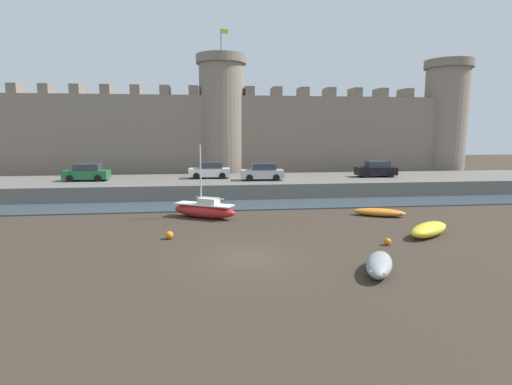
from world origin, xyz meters
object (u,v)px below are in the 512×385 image
at_px(rowboat_midflat_left, 429,229).
at_px(car_quay_east, 210,171).
at_px(rowboat_near_channel_left, 379,212).
at_px(car_quay_west, 376,169).
at_px(sailboat_foreground_right, 205,210).
at_px(car_quay_centre_west, 262,172).
at_px(mooring_buoy_mid_mud, 388,242).
at_px(mooring_buoy_near_shore, 169,235).
at_px(rowboat_foreground_left, 379,264).
at_px(car_quay_centre_east, 87,173).

relative_size(rowboat_midflat_left, car_quay_east, 0.90).
distance_m(rowboat_near_channel_left, car_quay_west, 13.50).
height_order(sailboat_foreground_right, car_quay_centre_west, sailboat_foreground_right).
xyz_separation_m(car_quay_east, car_quay_west, (17.19, -0.75, 0.00)).
relative_size(mooring_buoy_mid_mud, car_quay_east, 0.09).
distance_m(rowboat_near_channel_left, mooring_buoy_mid_mud, 7.76).
height_order(mooring_buoy_mid_mud, car_quay_west, car_quay_west).
distance_m(rowboat_near_channel_left, mooring_buoy_near_shore, 15.28).
height_order(rowboat_near_channel_left, mooring_buoy_mid_mud, rowboat_near_channel_left).
height_order(rowboat_foreground_left, car_quay_east, car_quay_east).
xyz_separation_m(rowboat_foreground_left, car_quay_centre_west, (-2.10, 22.22, 1.79)).
xyz_separation_m(car_quay_centre_east, car_quay_east, (11.67, 0.78, 0.00)).
xyz_separation_m(rowboat_midflat_left, mooring_buoy_mid_mud, (-3.24, -1.53, -0.22)).
distance_m(rowboat_foreground_left, car_quay_centre_east, 30.31).
relative_size(car_quay_centre_east, car_quay_centre_west, 1.00).
distance_m(rowboat_midflat_left, mooring_buoy_near_shore, 15.12).
distance_m(rowboat_foreground_left, rowboat_midflat_left, 7.86).
bearing_deg(mooring_buoy_mid_mud, car_quay_centre_west, 103.56).
xyz_separation_m(sailboat_foreground_right, car_quay_east, (0.46, 12.23, 1.61)).
bearing_deg(mooring_buoy_near_shore, rowboat_near_channel_left, 17.52).
bearing_deg(car_quay_east, rowboat_foreground_left, -73.72).
bearing_deg(car_quay_west, rowboat_midflat_left, -104.04).
xyz_separation_m(sailboat_foreground_right, rowboat_foreground_left, (7.60, -12.23, -0.18)).
bearing_deg(rowboat_foreground_left, mooring_buoy_near_shore, 144.83).
bearing_deg(sailboat_foreground_right, rowboat_foreground_left, -58.14).
height_order(mooring_buoy_mid_mud, car_quay_east, car_quay_east).
xyz_separation_m(rowboat_near_channel_left, rowboat_midflat_left, (0.51, -5.73, 0.12)).
bearing_deg(car_quay_west, car_quay_centre_east, -179.95).
relative_size(rowboat_near_channel_left, rowboat_midflat_left, 1.01).
relative_size(rowboat_foreground_left, rowboat_near_channel_left, 0.87).
height_order(sailboat_foreground_right, mooring_buoy_near_shore, sailboat_foreground_right).
distance_m(rowboat_foreground_left, car_quay_west, 25.82).
bearing_deg(rowboat_midflat_left, sailboat_foreground_right, 153.19).
bearing_deg(rowboat_near_channel_left, mooring_buoy_mid_mud, -110.57).
distance_m(car_quay_centre_west, car_quay_west, 12.23).
height_order(car_quay_east, car_quay_centre_west, same).
xyz_separation_m(rowboat_midflat_left, car_quay_centre_west, (-7.61, 16.62, 1.79)).
bearing_deg(rowboat_midflat_left, car_quay_centre_east, 143.38).
xyz_separation_m(car_quay_centre_west, car_quay_west, (12.14, 1.49, 0.00)).
distance_m(rowboat_near_channel_left, car_quay_centre_west, 13.14).
xyz_separation_m(sailboat_foreground_right, rowboat_midflat_left, (13.12, -6.63, -0.18)).
bearing_deg(rowboat_foreground_left, car_quay_centre_east, 128.47).
height_order(rowboat_midflat_left, mooring_buoy_mid_mud, rowboat_midflat_left).
height_order(mooring_buoy_near_shore, car_quay_west, car_quay_west).
height_order(rowboat_foreground_left, mooring_buoy_near_shore, rowboat_foreground_left).
distance_m(car_quay_centre_east, car_quay_centre_west, 16.79).
relative_size(sailboat_foreground_right, mooring_buoy_near_shore, 11.15).
bearing_deg(car_quay_centre_west, rowboat_foreground_left, -84.61).
distance_m(mooring_buoy_near_shore, mooring_buoy_mid_mud, 12.14).
xyz_separation_m(rowboat_foreground_left, rowboat_near_channel_left, (5.01, 11.34, -0.11)).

